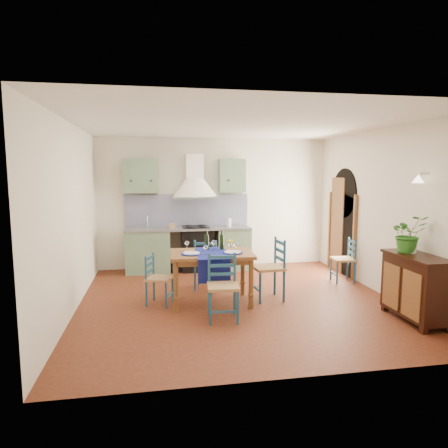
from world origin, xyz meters
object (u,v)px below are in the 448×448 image
(potted_plant, at_px, (408,234))
(dining_table, at_px, (212,258))
(chair_near, at_px, (223,286))
(sideboard, at_px, (416,285))

(potted_plant, bearing_deg, dining_table, 158.49)
(dining_table, distance_m, potted_plant, 2.90)
(chair_near, xyz_separation_m, sideboard, (2.63, -0.52, 0.03))
(sideboard, xyz_separation_m, potted_plant, (-0.02, 0.20, 0.69))
(chair_near, bearing_deg, dining_table, 93.95)
(potted_plant, bearing_deg, sideboard, -83.90)
(sideboard, distance_m, potted_plant, 0.72)
(chair_near, xyz_separation_m, potted_plant, (2.61, -0.31, 0.72))
(dining_table, height_order, chair_near, dining_table)
(dining_table, distance_m, sideboard, 2.97)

